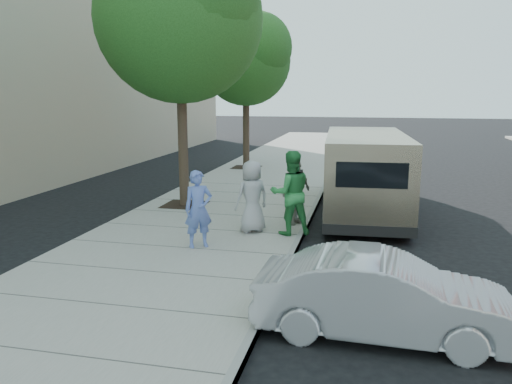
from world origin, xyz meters
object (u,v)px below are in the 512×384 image
tree_far (247,56)px  person_gray_shirt (252,196)px  tree_near (181,12)px  person_green_shirt (291,193)px  sedan (384,296)px  person_striped_polo (296,192)px  van (365,173)px  parking_meter (297,183)px  person_officer (198,209)px

tree_far → person_gray_shirt: size_ratio=3.82×
tree_near → person_gray_shirt: (2.54, -2.36, -4.55)m
person_green_shirt → person_gray_shirt: bearing=-22.6°
sedan → person_striped_polo: 5.65m
tree_far → van: (5.09, -7.10, -3.67)m
person_gray_shirt → tree_near: bearing=-84.4°
tree_far → van: 9.48m
parking_meter → person_green_shirt: (0.03, -1.31, 0.01)m
van → sedan: (0.37, -7.21, -0.62)m
parking_meter → sedan: 6.04m
tree_near → person_striped_polo: 5.90m
van → person_green_shirt: 3.29m
tree_near → person_gray_shirt: bearing=-42.9°
sedan → person_green_shirt: size_ratio=1.85×
tree_far → person_green_shirt: 11.19m
person_officer → person_green_shirt: 2.25m
parking_meter → tree_near: bearing=179.2°
tree_far → person_green_shirt: (3.45, -9.96, -3.76)m
person_officer → parking_meter: bearing=24.7°
person_gray_shirt → person_striped_polo: bearing=-176.1°
tree_near → parking_meter: (3.42, -1.05, -4.43)m
person_officer → person_green_shirt: size_ratio=0.84×
person_officer → person_striped_polo: 2.91m
tree_far → person_striped_polo: tree_far is taller
person_green_shirt → van: bearing=-142.5°
person_green_shirt → person_officer: bearing=16.0°
tree_far → sedan: bearing=-69.1°
tree_far → parking_meter: bearing=-68.4°
person_gray_shirt → person_striped_polo: person_gray_shirt is taller
parking_meter → person_gray_shirt: size_ratio=0.78×
tree_far → person_officer: (1.71, -11.36, -3.91)m
person_gray_shirt → person_striped_polo: size_ratio=1.03×
parking_meter → person_officer: person_officer is taller
van → parking_meter: bearing=-140.4°
van → person_striped_polo: 2.55m
van → tree_near: bearing=-177.7°
tree_far → sedan: (5.45, -14.31, -4.29)m
sedan → person_gray_shirt: (-2.91, 4.35, 0.41)m
tree_near → person_gray_shirt: tree_near is taller
parking_meter → person_green_shirt: bearing=-72.3°
person_striped_polo → tree_far: bearing=-127.7°
van → person_striped_polo: van is taller
tree_near → person_gray_shirt: 5.72m
parking_meter → person_green_shirt: 1.31m
van → person_green_shirt: bearing=-123.0°
tree_near → parking_meter: bearing=-17.0°
sedan → person_officer: person_officer is taller
person_striped_polo → sedan: bearing=52.2°
person_green_shirt → tree_near: bearing=-57.1°
tree_near → sedan: (5.45, -6.71, -4.95)m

